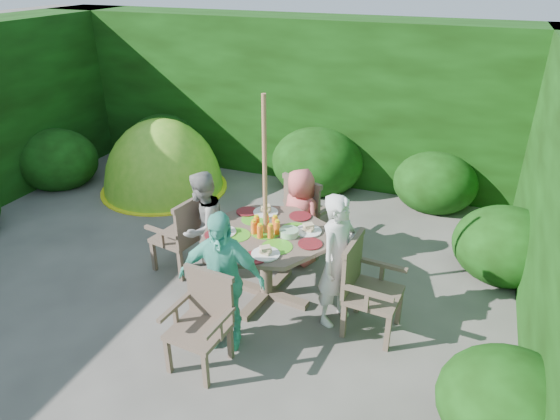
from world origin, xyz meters
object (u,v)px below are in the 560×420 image
(parasol_pole, at_px, (265,204))
(dome_tent, at_px, (164,189))
(garden_chair_right, at_px, (366,286))
(garden_chair_back, at_px, (310,212))
(child_right, at_px, (338,261))
(child_front, at_px, (221,280))
(garden_chair_front, at_px, (203,320))
(child_left, at_px, (203,227))
(garden_chair_left, at_px, (182,233))
(child_back, at_px, (300,217))
(patio_table, at_px, (266,243))

(parasol_pole, bearing_deg, dome_tent, 142.47)
(garden_chair_right, distance_m, garden_chair_back, 1.57)
(child_right, height_order, child_front, child_right)
(parasol_pole, height_order, garden_chair_front, parasol_pole)
(parasol_pole, distance_m, child_left, 0.92)
(garden_chair_front, bearing_deg, child_front, 87.65)
(garden_chair_front, bearing_deg, parasol_pole, 87.99)
(child_front, bearing_deg, garden_chair_front, -107.62)
(parasol_pole, bearing_deg, garden_chair_left, 172.98)
(parasol_pole, height_order, child_back, parasol_pole)
(child_right, bearing_deg, garden_chair_back, 50.24)
(garden_chair_front, bearing_deg, garden_chair_right, 43.12)
(child_front, bearing_deg, child_back, 72.84)
(child_back, relative_size, child_front, 0.86)
(garden_chair_back, height_order, garden_chair_front, garden_chair_back)
(parasol_pole, distance_m, child_back, 0.95)
(garden_chair_front, xyz_separation_m, child_back, (0.24, 1.89, 0.14))
(patio_table, height_order, child_front, child_front)
(patio_table, distance_m, child_left, 0.80)
(garden_chair_back, xyz_separation_m, dome_tent, (-2.72, 0.91, -0.52))
(garden_chair_right, xyz_separation_m, child_back, (-0.99, 0.94, 0.10))
(garden_chair_right, distance_m, garden_chair_front, 1.56)
(garden_chair_front, bearing_deg, garden_chair_left, 133.05)
(garden_chair_left, height_order, garden_chair_back, garden_chair_back)
(child_left, xyz_separation_m, child_front, (0.69, -0.89, 0.05))
(patio_table, relative_size, child_right, 1.10)
(garden_chair_front, height_order, child_back, child_back)
(garden_chair_left, relative_size, child_right, 0.65)
(child_back, xyz_separation_m, dome_tent, (-2.71, 1.21, -0.59))
(parasol_pole, relative_size, garden_chair_left, 2.47)
(parasol_pole, bearing_deg, garden_chair_right, -7.42)
(child_right, height_order, dome_tent, child_right)
(patio_table, relative_size, garden_chair_front, 1.78)
(garden_chair_right, bearing_deg, garden_chair_front, 132.33)
(parasol_pole, height_order, garden_chair_right, parasol_pole)
(garden_chair_left, height_order, dome_tent, dome_tent)
(child_right, height_order, child_left, child_right)
(garden_chair_right, height_order, child_left, child_left)
(child_back, bearing_deg, garden_chair_back, -67.67)
(dome_tent, bearing_deg, child_front, -32.40)
(garden_chair_right, height_order, child_front, child_front)
(child_back, xyz_separation_m, child_front, (-0.20, -1.59, 0.10))
(garden_chair_back, height_order, child_left, child_left)
(patio_table, distance_m, garden_chair_right, 1.11)
(parasol_pole, bearing_deg, patio_table, 5.58)
(garden_chair_right, height_order, garden_chair_back, garden_chair_back)
(garden_chair_back, bearing_deg, child_left, 68.15)
(garden_chair_back, bearing_deg, child_right, 140.36)
(child_left, height_order, child_back, child_left)
(parasol_pole, relative_size, garden_chair_right, 2.39)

